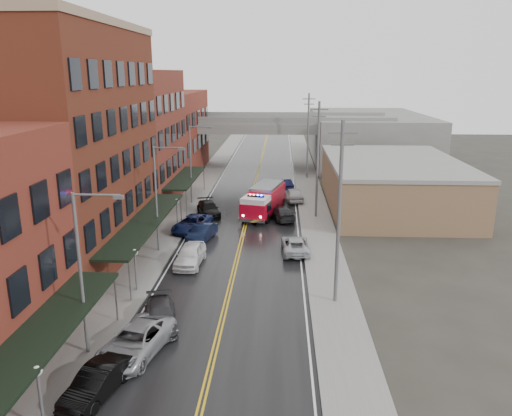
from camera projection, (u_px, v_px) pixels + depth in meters
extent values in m
cube|color=black|center=(244.00, 231.00, 47.89)|extent=(11.00, 160.00, 0.02)
cube|color=slate|center=(169.00, 229.00, 48.23)|extent=(3.00, 160.00, 0.15)
cube|color=slate|center=(320.00, 232.00, 47.51)|extent=(3.00, 160.00, 0.15)
cube|color=gray|center=(186.00, 230.00, 48.15)|extent=(0.30, 160.00, 0.15)
cube|color=gray|center=(303.00, 231.00, 47.59)|extent=(0.30, 160.00, 0.15)
cube|color=#542016|center=(69.00, 148.00, 39.44)|extent=(9.00, 20.00, 18.00)
cube|color=maroon|center=(134.00, 138.00, 56.69)|extent=(9.00, 15.00, 15.00)
cube|color=maroon|center=(168.00, 133.00, 73.95)|extent=(9.00, 20.00, 12.00)
cube|color=#8F6E4D|center=(392.00, 185.00, 56.07)|extent=(14.00, 22.00, 5.00)
cube|color=slate|center=(367.00, 138.00, 84.48)|extent=(18.00, 30.00, 8.00)
cube|color=black|center=(34.00, 343.00, 22.42)|extent=(2.60, 16.00, 0.18)
cylinder|color=slate|center=(116.00, 300.00, 30.08)|extent=(0.10, 0.10, 3.00)
cube|color=black|center=(146.00, 221.00, 40.73)|extent=(2.60, 18.00, 0.18)
cylinder|color=slate|center=(130.00, 281.00, 32.78)|extent=(0.10, 0.10, 3.00)
cylinder|color=slate|center=(181.00, 211.00, 49.35)|extent=(0.10, 0.10, 3.00)
cube|color=black|center=(186.00, 178.00, 57.59)|extent=(2.60, 13.00, 0.18)
cylinder|color=slate|center=(186.00, 204.00, 52.05)|extent=(0.10, 0.10, 3.00)
cylinder|color=slate|center=(204.00, 179.00, 63.80)|extent=(0.10, 0.10, 3.00)
cylinder|color=#59595B|center=(41.00, 403.00, 20.86)|extent=(0.14, 0.14, 2.80)
sphere|color=silver|center=(37.00, 371.00, 20.47)|extent=(0.44, 0.44, 0.44)
cylinder|color=#59595B|center=(136.00, 273.00, 34.35)|extent=(0.14, 0.14, 2.80)
sphere|color=silver|center=(135.00, 252.00, 33.96)|extent=(0.44, 0.44, 0.44)
cylinder|color=#59595B|center=(177.00, 216.00, 47.84)|extent=(0.14, 0.14, 2.80)
sphere|color=silver|center=(177.00, 201.00, 47.44)|extent=(0.44, 0.44, 0.44)
cylinder|color=#59595B|center=(81.00, 277.00, 25.85)|extent=(0.18, 0.18, 9.00)
cylinder|color=#59595B|center=(96.00, 195.00, 24.63)|extent=(2.40, 0.12, 0.12)
cube|color=#59595B|center=(118.00, 197.00, 24.60)|extent=(0.50, 0.22, 0.18)
cylinder|color=#59595B|center=(156.00, 200.00, 41.26)|extent=(0.18, 0.18, 9.00)
cylinder|color=#59595B|center=(168.00, 148.00, 40.04)|extent=(2.40, 0.12, 0.12)
cube|color=#59595B|center=(182.00, 149.00, 40.02)|extent=(0.50, 0.22, 0.18)
cylinder|color=#59595B|center=(191.00, 166.00, 56.68)|extent=(0.18, 0.18, 9.00)
cylinder|color=#59595B|center=(200.00, 127.00, 55.46)|extent=(2.40, 0.12, 0.12)
cube|color=#59595B|center=(210.00, 128.00, 55.43)|extent=(0.50, 0.22, 0.18)
cylinder|color=#59595B|center=(339.00, 216.00, 31.50)|extent=(0.24, 0.24, 12.00)
cube|color=#59595B|center=(343.00, 133.00, 30.13)|extent=(1.80, 0.12, 0.12)
cube|color=#59595B|center=(342.00, 145.00, 30.32)|extent=(1.40, 0.12, 0.12)
cylinder|color=#59595B|center=(318.00, 161.00, 50.77)|extent=(0.24, 0.24, 12.00)
cube|color=#59595B|center=(319.00, 109.00, 49.40)|extent=(1.80, 0.12, 0.12)
cube|color=#59595B|center=(319.00, 116.00, 49.59)|extent=(1.40, 0.12, 0.12)
cylinder|color=#59595B|center=(308.00, 137.00, 70.04)|extent=(0.24, 0.24, 12.00)
cube|color=#59595B|center=(309.00, 99.00, 68.67)|extent=(1.80, 0.12, 0.12)
cube|color=#59595B|center=(309.00, 104.00, 68.85)|extent=(1.40, 0.12, 0.12)
cube|color=slate|center=(259.00, 126.00, 76.94)|extent=(40.00, 10.00, 1.50)
cube|color=slate|center=(189.00, 149.00, 78.48)|extent=(1.60, 8.00, 6.00)
cube|color=slate|center=(330.00, 151.00, 77.38)|extent=(1.60, 8.00, 6.00)
cube|color=#B9081F|center=(267.00, 197.00, 54.15)|extent=(4.00, 6.32, 2.24)
cube|color=#B9081F|center=(256.00, 210.00, 50.41)|extent=(3.25, 3.33, 1.60)
cube|color=silver|center=(256.00, 199.00, 50.13)|extent=(3.07, 3.09, 0.53)
cube|color=black|center=(256.00, 206.00, 50.52)|extent=(3.01, 2.30, 0.85)
cube|color=slate|center=(267.00, 186.00, 53.82)|extent=(3.64, 5.85, 0.32)
cube|color=black|center=(256.00, 196.00, 50.04)|extent=(1.72, 0.70, 0.15)
sphere|color=#FF0C0C|center=(250.00, 195.00, 50.18)|extent=(0.21, 0.21, 0.21)
sphere|color=#1933FF|center=(261.00, 196.00, 49.85)|extent=(0.21, 0.21, 0.21)
cylinder|color=black|center=(245.00, 217.00, 50.85)|extent=(1.12, 0.62, 1.06)
cylinder|color=black|center=(267.00, 218.00, 50.19)|extent=(1.12, 0.62, 1.06)
cylinder|color=black|center=(255.00, 207.00, 54.29)|extent=(1.12, 0.62, 1.06)
cylinder|color=black|center=(276.00, 209.00, 53.63)|extent=(1.12, 0.62, 1.06)
cylinder|color=black|center=(262.00, 202.00, 56.74)|extent=(1.12, 0.62, 1.06)
cylinder|color=black|center=(282.00, 203.00, 56.08)|extent=(1.12, 0.62, 1.06)
imported|color=black|center=(97.00, 383.00, 23.35)|extent=(2.50, 4.56, 1.42)
imported|color=gray|center=(136.00, 341.00, 26.81)|extent=(3.80, 6.04, 1.55)
imported|color=#2A2B2D|center=(161.00, 315.00, 29.87)|extent=(3.07, 4.98, 1.35)
imported|color=white|center=(190.00, 255.00, 39.37)|extent=(2.17, 4.94, 1.66)
imported|color=black|center=(202.00, 233.00, 45.18)|extent=(2.48, 4.57, 1.43)
imported|color=#131D49|center=(192.00, 224.00, 47.72)|extent=(3.77, 5.81, 1.49)
imported|color=black|center=(208.00, 209.00, 53.00)|extent=(3.43, 5.41, 1.46)
imported|color=#AEB1B6|center=(295.00, 245.00, 42.08)|extent=(2.47, 4.93, 1.34)
imported|color=#232325|center=(281.00, 213.00, 51.57)|extent=(3.20, 5.15, 1.39)
imported|color=#B6B6B6|center=(293.00, 195.00, 58.80)|extent=(2.56, 4.97, 1.62)
imported|color=#0E1033|center=(284.00, 184.00, 64.66)|extent=(2.70, 4.64, 1.44)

